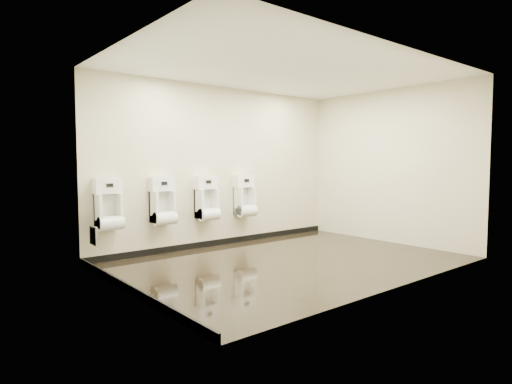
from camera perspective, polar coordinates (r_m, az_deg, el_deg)
ground at (r=6.47m, az=4.66°, el=-9.20°), size 5.00×3.50×0.00m
ceiling at (r=6.43m, az=4.81°, el=15.87°), size 5.00×3.50×0.00m
back_wall at (r=7.65m, az=-4.45°, el=3.43°), size 5.00×0.02×2.80m
front_wall at (r=5.19m, az=18.35°, el=2.97°), size 5.00×0.02×2.80m
left_wall at (r=4.89m, az=-16.79°, el=2.95°), size 0.02×3.50×2.80m
right_wall at (r=8.23m, az=17.34°, el=3.30°), size 0.02×3.50×2.80m
tile_overlay_left at (r=4.90m, az=-16.74°, el=2.95°), size 0.01×3.50×2.80m
skirting_back at (r=7.77m, az=-4.35°, el=-6.58°), size 5.00×0.02×0.10m
skirting_left at (r=5.10m, az=-16.35°, el=-12.39°), size 0.02×3.50×0.10m
access_panel at (r=6.10m, az=-20.83°, el=-5.46°), size 0.04×0.25×0.25m
urinal_0 at (r=6.58m, az=-19.03°, el=-2.08°), size 0.40×0.30×0.74m
urinal_1 at (r=6.92m, az=-12.30°, el=-1.65°), size 0.40×0.30×0.74m
urinal_2 at (r=7.33m, az=-6.56°, el=-1.28°), size 0.40×0.30×0.74m
urinal_3 at (r=7.81m, az=-1.50°, el=-0.93°), size 0.40×0.30×0.74m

